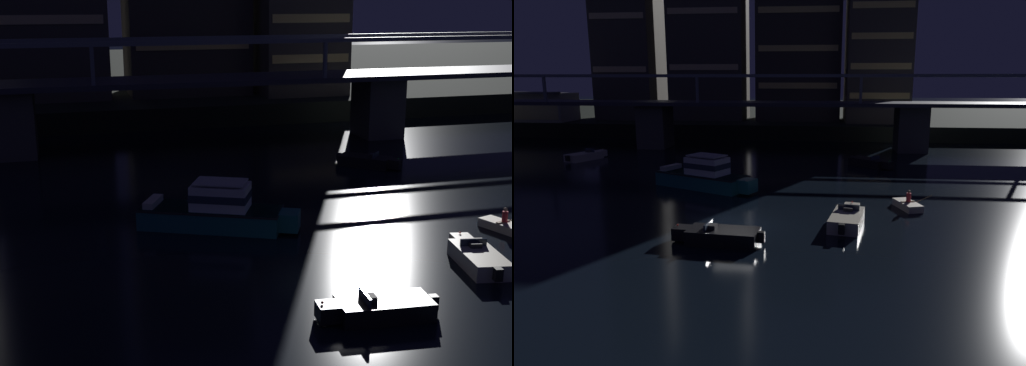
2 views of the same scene
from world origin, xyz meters
TOP-DOWN VIEW (x-y plane):
  - ground_plane at (0.00, 0.00)m, footprint 400.00×400.00m
  - far_riverbank at (0.00, 80.36)m, footprint 240.00×80.00m
  - river_bridge at (0.00, 32.35)m, footprint 104.03×6.40m
  - cabin_cruiser_near_left at (-4.26, 9.81)m, footprint 9.14×5.89m
  - speedboat_near_center at (-0.26, -3.23)m, footprint 5.23×2.15m
  - speedboat_mid_center at (10.33, 21.19)m, footprint 4.45×4.32m
  - speedboat_mid_right at (6.92, 0.75)m, footprint 2.49×5.23m
  - dinghy_with_paddler at (11.33, 5.04)m, footprint 2.65×2.81m

SIDE VIEW (x-z plane):
  - ground_plane at x=0.00m, z-range 0.00..0.00m
  - dinghy_with_paddler at x=11.33m, z-range -0.40..0.96m
  - speedboat_near_center at x=-0.26m, z-range -0.17..0.99m
  - speedboat_mid_center at x=10.33m, z-range -0.17..0.99m
  - speedboat_mid_right at x=6.92m, z-range -0.17..0.99m
  - cabin_cruiser_near_left at x=-4.26m, z-range -0.34..2.45m
  - far_riverbank at x=0.00m, z-range 0.00..2.20m
  - river_bridge at x=0.00m, z-range -0.33..9.05m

